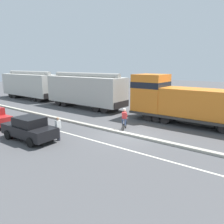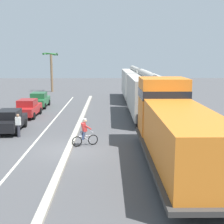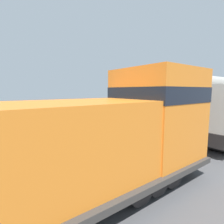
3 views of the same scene
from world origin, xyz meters
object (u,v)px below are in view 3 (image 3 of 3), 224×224
Objects in this scene: parked_car_black at (95,116)px; parked_car_green at (161,109)px; parked_car_red at (134,112)px; cyclist at (90,132)px; palm_tree_near at (205,85)px; pedestrian_by_cars at (85,119)px; locomotive at (75,147)px.

parked_car_black and parked_car_green have the same top height.
parked_car_red is 11.13m from cyclist.
palm_tree_near is 27.69m from pedestrian_by_cars.
parked_car_black is 25.95m from palm_tree_near.
pedestrian_by_cars is at bearing 155.09° from cyclist.
cyclist is at bearing -58.03° from parked_car_red.
locomotive is at bearing -33.90° from cyclist.
parked_car_red is (-0.05, 5.56, 0.00)m from parked_car_black.
cyclist is at bearing -67.88° from parked_car_green.
locomotive is 21.10m from parked_car_green.
pedestrian_by_cars is (1.29, -12.60, 0.03)m from parked_car_green.
locomotive is at bearing -33.72° from parked_car_black.
locomotive is 11.06m from pedestrian_by_cars.
pedestrian_by_cars is at bearing -84.76° from palm_tree_near.
pedestrian_by_cars is (1.17, -7.25, 0.03)m from parked_car_red.
parked_car_black is 2.02m from pedestrian_by_cars.
parked_car_red is at bearing 130.23° from locomotive.
palm_tree_near is (-1.34, 20.11, 3.54)m from parked_car_red.
parked_car_black is (-10.70, 7.14, -0.98)m from locomotive.
cyclist is 30.62m from palm_tree_near.
parked_car_red is at bearing 99.18° from pedestrian_by_cars.
parked_car_black is 0.69× the size of palm_tree_near.
parked_car_black is 1.01× the size of parked_car_red.
pedestrian_by_cars is (-9.58, 5.46, -0.95)m from locomotive.
parked_car_red is 0.68× the size of palm_tree_near.
pedestrian_by_cars is at bearing -80.82° from parked_car_red.
pedestrian_by_cars is at bearing -84.14° from parked_car_green.
parked_car_green is at bearing 91.31° from parked_car_red.
parked_car_green is (-0.17, 10.92, 0.00)m from parked_car_black.
parked_car_black is 5.56m from parked_car_red.
locomotive is 12.90m from parked_car_black.
locomotive is 35.06m from palm_tree_near.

